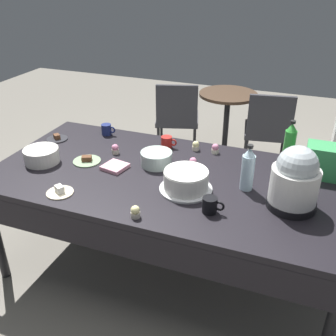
# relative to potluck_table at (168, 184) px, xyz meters

# --- Properties ---
(ground) EXTENTS (9.00, 9.00, 0.00)m
(ground) POSITION_rel_potluck_table_xyz_m (0.00, 0.00, -0.69)
(ground) COLOR slate
(potluck_table) EXTENTS (2.20, 1.10, 0.75)m
(potluck_table) POSITION_rel_potluck_table_xyz_m (0.00, 0.00, 0.00)
(potluck_table) COLOR black
(potluck_table) RESTS_ON ground
(frosted_layer_cake) EXTENTS (0.31, 0.31, 0.12)m
(frosted_layer_cake) POSITION_rel_potluck_table_xyz_m (0.16, -0.12, 0.12)
(frosted_layer_cake) COLOR silver
(frosted_layer_cake) RESTS_ON potluck_table
(slow_cooker) EXTENTS (0.26, 0.26, 0.35)m
(slow_cooker) POSITION_rel_potluck_table_xyz_m (0.74, -0.09, 0.23)
(slow_cooker) COLOR black
(slow_cooker) RESTS_ON potluck_table
(glass_salad_bowl) EXTENTS (0.20, 0.20, 0.09)m
(glass_salad_bowl) POSITION_rel_potluck_table_xyz_m (-0.12, 0.10, 0.11)
(glass_salad_bowl) COLOR #B2C6BC
(glass_salad_bowl) RESTS_ON potluck_table
(ceramic_snack_bowl) EXTENTS (0.23, 0.23, 0.10)m
(ceramic_snack_bowl) POSITION_rel_potluck_table_xyz_m (-0.83, -0.13, 0.11)
(ceramic_snack_bowl) COLOR silver
(ceramic_snack_bowl) RESTS_ON potluck_table
(dessert_plate_cream) EXTENTS (0.15, 0.15, 0.05)m
(dessert_plate_cream) POSITION_rel_potluck_table_xyz_m (-0.50, -0.42, 0.07)
(dessert_plate_cream) COLOR beige
(dessert_plate_cream) RESTS_ON potluck_table
(dessert_plate_sage) EXTENTS (0.18, 0.18, 0.04)m
(dessert_plate_sage) POSITION_rel_potluck_table_xyz_m (-0.57, -0.02, 0.07)
(dessert_plate_sage) COLOR #8CA87F
(dessert_plate_sage) RESTS_ON potluck_table
(dessert_plate_charcoal) EXTENTS (0.15, 0.15, 0.04)m
(dessert_plate_charcoal) POSITION_rel_potluck_table_xyz_m (-0.96, 0.21, 0.07)
(dessert_plate_charcoal) COLOR #2D2D33
(dessert_plate_charcoal) RESTS_ON potluck_table
(cupcake_berry) EXTENTS (0.05, 0.05, 0.07)m
(cupcake_berry) POSITION_rel_potluck_table_xyz_m (0.05, 0.41, 0.09)
(cupcake_berry) COLOR beige
(cupcake_berry) RESTS_ON potluck_table
(cupcake_cocoa) EXTENTS (0.05, 0.05, 0.07)m
(cupcake_cocoa) POSITION_rel_potluck_table_xyz_m (-0.00, -0.47, 0.09)
(cupcake_cocoa) COLOR beige
(cupcake_cocoa) RESTS_ON potluck_table
(cupcake_vanilla) EXTENTS (0.05, 0.05, 0.07)m
(cupcake_vanilla) POSITION_rel_potluck_table_xyz_m (0.11, 0.15, 0.09)
(cupcake_vanilla) COLOR beige
(cupcake_vanilla) RESTS_ON potluck_table
(cupcake_lemon) EXTENTS (0.05, 0.05, 0.07)m
(cupcake_lemon) POSITION_rel_potluck_table_xyz_m (-0.45, 0.16, 0.09)
(cupcake_lemon) COLOR beige
(cupcake_lemon) RESTS_ON potluck_table
(cupcake_rose) EXTENTS (0.05, 0.05, 0.07)m
(cupcake_rose) POSITION_rel_potluck_table_xyz_m (0.19, 0.41, 0.09)
(cupcake_rose) COLOR beige
(cupcake_rose) RESTS_ON potluck_table
(soda_bottle_lime_soda) EXTENTS (0.07, 0.07, 0.30)m
(soda_bottle_lime_soda) POSITION_rel_potluck_table_xyz_m (0.67, 0.41, 0.20)
(soda_bottle_lime_soda) COLOR green
(soda_bottle_lime_soda) RESTS_ON potluck_table
(soda_bottle_water) EXTENTS (0.07, 0.07, 0.28)m
(soda_bottle_water) POSITION_rel_potluck_table_xyz_m (0.48, 0.01, 0.19)
(soda_bottle_water) COLOR silver
(soda_bottle_water) RESTS_ON potluck_table
(coffee_mug_black) EXTENTS (0.12, 0.08, 0.09)m
(coffee_mug_black) POSITION_rel_potluck_table_xyz_m (0.35, -0.29, 0.11)
(coffee_mug_black) COLOR black
(coffee_mug_black) RESTS_ON potluck_table
(coffee_mug_navy) EXTENTS (0.11, 0.07, 0.08)m
(coffee_mug_navy) POSITION_rel_potluck_table_xyz_m (-0.66, 0.43, 0.10)
(coffee_mug_navy) COLOR navy
(coffee_mug_navy) RESTS_ON potluck_table
(coffee_mug_red) EXTENTS (0.12, 0.08, 0.08)m
(coffee_mug_red) POSITION_rel_potluck_table_xyz_m (-0.15, 0.38, 0.10)
(coffee_mug_red) COLOR #B2231E
(coffee_mug_red) RESTS_ON potluck_table
(soda_carton) EXTENTS (0.26, 0.16, 0.20)m
(soda_carton) POSITION_rel_potluck_table_xyz_m (0.91, 0.33, 0.16)
(soda_carton) COLOR #338C4C
(soda_carton) RESTS_ON potluck_table
(paper_napkin_stack) EXTENTS (0.17, 0.17, 0.02)m
(paper_napkin_stack) POSITION_rel_potluck_table_xyz_m (-0.35, -0.04, 0.07)
(paper_napkin_stack) COLOR pink
(paper_napkin_stack) RESTS_ON potluck_table
(maroon_chair_left) EXTENTS (0.55, 0.55, 0.85)m
(maroon_chair_left) POSITION_rel_potluck_table_xyz_m (-0.53, 1.66, -0.20)
(maroon_chair_left) COLOR #333338
(maroon_chair_left) RESTS_ON ground
(maroon_chair_right) EXTENTS (0.51, 0.51, 0.85)m
(maroon_chair_right) POSITION_rel_potluck_table_xyz_m (0.41, 1.66, -0.20)
(maroon_chair_right) COLOR #333338
(maroon_chair_right) RESTS_ON ground
(round_cafe_table) EXTENTS (0.60, 0.60, 0.72)m
(round_cafe_table) POSITION_rel_potluck_table_xyz_m (-0.05, 1.89, -0.19)
(round_cafe_table) COLOR #473323
(round_cafe_table) RESTS_ON ground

